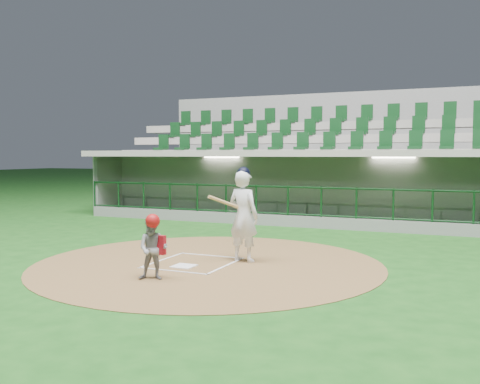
# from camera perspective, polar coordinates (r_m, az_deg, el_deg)

# --- Properties ---
(ground) EXTENTS (120.00, 120.00, 0.00)m
(ground) POSITION_cam_1_polar(r_m,az_deg,el_deg) (11.50, -4.29, -7.34)
(ground) COLOR #154814
(ground) RESTS_ON ground
(dirt_circle) EXTENTS (7.20, 7.20, 0.01)m
(dirt_circle) POSITION_cam_1_polar(r_m,az_deg,el_deg) (11.19, -3.39, -7.62)
(dirt_circle) COLOR brown
(dirt_circle) RESTS_ON ground
(home_plate) EXTENTS (0.43, 0.43, 0.02)m
(home_plate) POSITION_cam_1_polar(r_m,az_deg,el_deg) (10.90, -6.01, -7.87)
(home_plate) COLOR white
(home_plate) RESTS_ON dirt_circle
(batter_box_chalk) EXTENTS (1.55, 1.80, 0.01)m
(batter_box_chalk) POSITION_cam_1_polar(r_m,az_deg,el_deg) (11.24, -5.00, -7.52)
(batter_box_chalk) COLOR white
(batter_box_chalk) RESTS_ON ground
(dugout_structure) EXTENTS (16.40, 3.70, 3.00)m
(dugout_structure) POSITION_cam_1_polar(r_m,az_deg,el_deg) (18.57, 7.44, -0.04)
(dugout_structure) COLOR gray
(dugout_structure) RESTS_ON ground
(seating_deck) EXTENTS (17.00, 6.72, 5.15)m
(seating_deck) POSITION_cam_1_polar(r_m,az_deg,el_deg) (21.56, 9.27, 1.73)
(seating_deck) COLOR gray
(seating_deck) RESTS_ON ground
(batter) EXTENTS (0.93, 0.94, 2.00)m
(batter) POSITION_cam_1_polar(r_m,az_deg,el_deg) (11.23, 0.36, -2.42)
(batter) COLOR white
(batter) RESTS_ON dirt_circle
(catcher) EXTENTS (0.65, 0.58, 1.19)m
(catcher) POSITION_cam_1_polar(r_m,az_deg,el_deg) (9.77, -9.25, -5.82)
(catcher) COLOR gray
(catcher) RESTS_ON dirt_circle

